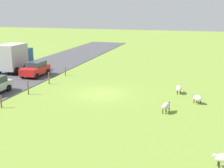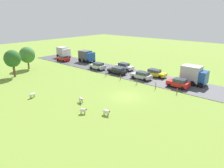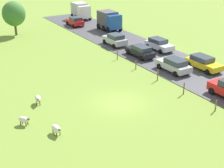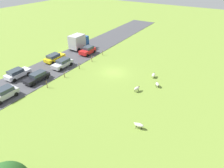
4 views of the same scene
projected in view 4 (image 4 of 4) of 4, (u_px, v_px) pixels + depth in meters
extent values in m
plane|color=olive|center=(114.00, 72.00, 36.73)|extent=(160.00, 160.00, 0.00)
cube|color=#47474C|center=(68.00, 59.00, 41.84)|extent=(8.00, 80.00, 0.06)
ellipsoid|color=silver|center=(153.00, 75.00, 34.71)|extent=(0.65, 1.13, 0.52)
ellipsoid|color=brown|center=(154.00, 73.00, 35.04)|extent=(0.21, 0.28, 0.20)
cylinder|color=#2D2823|center=(153.00, 76.00, 35.17)|extent=(0.07, 0.07, 0.31)
cylinder|color=#2D2823|center=(154.00, 76.00, 35.07)|extent=(0.07, 0.07, 0.31)
cylinder|color=#2D2823|center=(152.00, 77.00, 34.71)|extent=(0.07, 0.07, 0.31)
cylinder|color=#2D2823|center=(154.00, 78.00, 34.61)|extent=(0.07, 0.07, 0.31)
ellipsoid|color=beige|center=(137.00, 88.00, 30.78)|extent=(0.79, 1.15, 0.50)
ellipsoid|color=brown|center=(139.00, 87.00, 31.00)|extent=(0.25, 0.30, 0.20)
cylinder|color=#2D2823|center=(137.00, 89.00, 31.22)|extent=(0.07, 0.07, 0.37)
cylinder|color=#2D2823|center=(139.00, 90.00, 31.05)|extent=(0.07, 0.07, 0.37)
cylinder|color=#2D2823|center=(135.00, 91.00, 30.90)|extent=(0.07, 0.07, 0.37)
cylinder|color=#2D2823|center=(136.00, 91.00, 30.72)|extent=(0.07, 0.07, 0.37)
ellipsoid|color=silver|center=(139.00, 125.00, 23.69)|extent=(1.20, 0.62, 0.48)
ellipsoid|color=silver|center=(135.00, 123.00, 23.83)|extent=(0.28, 0.21, 0.20)
cylinder|color=#2D2823|center=(136.00, 127.00, 23.89)|extent=(0.07, 0.07, 0.36)
cylinder|color=#2D2823|center=(137.00, 126.00, 24.09)|extent=(0.07, 0.07, 0.36)
cylinder|color=#2D2823|center=(141.00, 129.00, 23.67)|extent=(0.07, 0.07, 0.36)
cylinder|color=#2D2823|center=(142.00, 127.00, 23.87)|extent=(0.07, 0.07, 0.36)
ellipsoid|color=silver|center=(157.00, 84.00, 31.99)|extent=(0.97, 1.02, 0.49)
ellipsoid|color=brown|center=(157.00, 82.00, 32.31)|extent=(0.31, 0.31, 0.20)
cylinder|color=#2D2823|center=(156.00, 85.00, 32.37)|extent=(0.07, 0.07, 0.33)
cylinder|color=#2D2823|center=(157.00, 85.00, 32.40)|extent=(0.07, 0.07, 0.33)
cylinder|color=#2D2823|center=(157.00, 87.00, 31.94)|extent=(0.07, 0.07, 0.33)
cylinder|color=#2D2823|center=(158.00, 87.00, 31.97)|extent=(0.07, 0.07, 0.33)
cylinder|color=brown|center=(103.00, 53.00, 43.54)|extent=(0.12, 0.12, 1.07)
cylinder|color=brown|center=(92.00, 59.00, 40.54)|extent=(0.12, 0.12, 1.28)
cylinder|color=brown|center=(79.00, 66.00, 37.59)|extent=(0.12, 0.12, 1.29)
cylinder|color=brown|center=(64.00, 75.00, 34.71)|extent=(0.12, 0.12, 1.06)
cylinder|color=brown|center=(47.00, 84.00, 31.70)|extent=(0.12, 0.12, 1.29)
cube|color=#1E4C99|center=(83.00, 40.00, 47.43)|extent=(2.49, 1.20, 2.30)
cube|color=#B2B2B7|center=(77.00, 42.00, 45.54)|extent=(2.49, 3.46, 3.02)
cylinder|color=black|center=(80.00, 44.00, 48.58)|extent=(0.30, 0.96, 0.96)
cylinder|color=black|center=(88.00, 46.00, 47.46)|extent=(0.30, 0.96, 0.96)
cylinder|color=black|center=(76.00, 46.00, 47.51)|extent=(0.30, 0.96, 0.96)
cylinder|color=black|center=(84.00, 48.00, 46.39)|extent=(0.30, 0.96, 0.96)
cylinder|color=black|center=(71.00, 48.00, 46.12)|extent=(0.30, 0.96, 0.96)
cylinder|color=black|center=(79.00, 50.00, 45.00)|extent=(0.30, 0.96, 0.96)
cube|color=yellow|center=(55.00, 58.00, 40.74)|extent=(1.85, 4.52, 0.65)
cube|color=#333D47|center=(53.00, 56.00, 40.18)|extent=(1.63, 2.49, 0.56)
cylinder|color=black|center=(57.00, 56.00, 42.39)|extent=(0.22, 0.64, 0.64)
cylinder|color=black|center=(63.00, 58.00, 41.56)|extent=(0.22, 0.64, 0.64)
cylinder|color=black|center=(46.00, 61.00, 40.25)|extent=(0.22, 0.64, 0.64)
cylinder|color=black|center=(53.00, 63.00, 39.41)|extent=(0.22, 0.64, 0.64)
cube|color=#B7B7BC|center=(4.00, 94.00, 28.96)|extent=(1.86, 4.09, 0.78)
cube|color=#333D47|center=(4.00, 90.00, 28.84)|extent=(1.64, 2.25, 0.56)
cylinder|color=black|center=(0.00, 103.00, 27.77)|extent=(0.22, 0.64, 0.64)
cylinder|color=black|center=(16.00, 94.00, 29.71)|extent=(0.22, 0.64, 0.64)
cylinder|color=black|center=(9.00, 91.00, 30.55)|extent=(0.22, 0.64, 0.64)
cube|color=silver|center=(18.00, 74.00, 34.64)|extent=(1.86, 4.36, 0.69)
cube|color=#333D47|center=(15.00, 71.00, 34.08)|extent=(1.64, 2.40, 0.56)
cylinder|color=black|center=(22.00, 71.00, 36.27)|extent=(0.22, 0.64, 0.64)
cylinder|color=black|center=(28.00, 74.00, 35.43)|extent=(0.22, 0.64, 0.64)
cylinder|color=black|center=(8.00, 77.00, 34.20)|extent=(0.22, 0.64, 0.64)
cylinder|color=black|center=(15.00, 80.00, 33.36)|extent=(0.22, 0.64, 0.64)
cube|color=#B7B7BC|center=(62.00, 64.00, 38.17)|extent=(1.87, 4.35, 0.68)
cube|color=#333D47|center=(63.00, 60.00, 38.09)|extent=(1.65, 2.39, 0.56)
cylinder|color=black|center=(61.00, 69.00, 36.89)|extent=(0.22, 0.64, 0.64)
cylinder|color=black|center=(54.00, 67.00, 37.73)|extent=(0.22, 0.64, 0.64)
cylinder|color=black|center=(71.00, 64.00, 38.95)|extent=(0.22, 0.64, 0.64)
cylinder|color=black|center=(64.00, 62.00, 39.80)|extent=(0.22, 0.64, 0.64)
cube|color=black|center=(37.00, 78.00, 33.50)|extent=(1.71, 4.49, 0.61)
cube|color=#333D47|center=(38.00, 74.00, 33.44)|extent=(1.51, 2.47, 0.56)
cylinder|color=black|center=(34.00, 84.00, 32.20)|extent=(0.22, 0.64, 0.64)
cylinder|color=black|center=(27.00, 82.00, 32.97)|extent=(0.22, 0.64, 0.64)
cylinder|color=black|center=(47.00, 77.00, 34.33)|extent=(0.22, 0.64, 0.64)
cylinder|color=black|center=(40.00, 75.00, 35.10)|extent=(0.22, 0.64, 0.64)
cube|color=red|center=(87.00, 51.00, 43.92)|extent=(1.91, 3.89, 0.80)
cube|color=#333D47|center=(88.00, 48.00, 43.78)|extent=(1.68, 2.14, 0.56)
cylinder|color=black|center=(87.00, 55.00, 42.77)|extent=(0.22, 0.64, 0.64)
cylinder|color=black|center=(81.00, 54.00, 43.63)|extent=(0.22, 0.64, 0.64)
cylinder|color=black|center=(94.00, 52.00, 44.62)|extent=(0.22, 0.64, 0.64)
cylinder|color=black|center=(88.00, 50.00, 45.47)|extent=(0.22, 0.64, 0.64)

